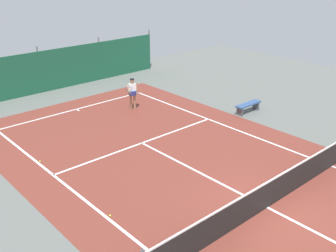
{
  "coord_description": "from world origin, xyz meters",
  "views": [
    {
      "loc": [
        -9.57,
        -6.01,
        7.39
      ],
      "look_at": [
        0.67,
        5.48,
        0.9
      ],
      "focal_mm": 43.39,
      "sensor_mm": 36.0,
      "label": 1
    }
  ],
  "objects_px": {
    "tennis_player": "(132,92)",
    "tennis_ball_near_player": "(110,216)",
    "tennis_net": "(269,194)",
    "tennis_ball_midcourt": "(40,161)",
    "courtside_bench": "(248,106)"
  },
  "relations": [
    {
      "from": "tennis_player",
      "to": "tennis_ball_near_player",
      "type": "height_order",
      "value": "tennis_player"
    },
    {
      "from": "tennis_net",
      "to": "tennis_ball_midcourt",
      "type": "height_order",
      "value": "tennis_net"
    },
    {
      "from": "tennis_player",
      "to": "tennis_net",
      "type": "bearing_deg",
      "value": 97.93
    },
    {
      "from": "tennis_ball_midcourt",
      "to": "courtside_bench",
      "type": "relative_size",
      "value": 0.04
    },
    {
      "from": "tennis_net",
      "to": "tennis_ball_midcourt",
      "type": "bearing_deg",
      "value": 117.52
    },
    {
      "from": "tennis_player",
      "to": "courtside_bench",
      "type": "xyz_separation_m",
      "value": [
        4.09,
        -4.26,
        -0.59
      ]
    },
    {
      "from": "tennis_player",
      "to": "tennis_ball_midcourt",
      "type": "xyz_separation_m",
      "value": [
        -6.23,
        -2.26,
        -0.93
      ]
    },
    {
      "from": "tennis_net",
      "to": "tennis_ball_midcourt",
      "type": "distance_m",
      "value": 8.68
    },
    {
      "from": "tennis_ball_near_player",
      "to": "courtside_bench",
      "type": "distance_m",
      "value": 10.68
    },
    {
      "from": "tennis_player",
      "to": "courtside_bench",
      "type": "distance_m",
      "value": 5.93
    },
    {
      "from": "tennis_player",
      "to": "courtside_bench",
      "type": "bearing_deg",
      "value": 154.36
    },
    {
      "from": "tennis_ball_midcourt",
      "to": "courtside_bench",
      "type": "height_order",
      "value": "courtside_bench"
    },
    {
      "from": "courtside_bench",
      "to": "tennis_ball_midcourt",
      "type": "bearing_deg",
      "value": 169.07
    },
    {
      "from": "tennis_net",
      "to": "tennis_player",
      "type": "xyz_separation_m",
      "value": [
        2.22,
        9.95,
        0.45
      ]
    },
    {
      "from": "tennis_net",
      "to": "courtside_bench",
      "type": "bearing_deg",
      "value": 42.08
    }
  ]
}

